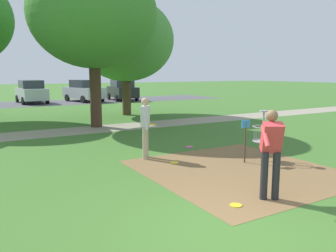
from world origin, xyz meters
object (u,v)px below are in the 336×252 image
player_foreground_watching (145,124)px  tree_mid_left (126,40)px  frisbee_far_left (174,163)px  frisbee_scattered_b (270,148)px  tree_near_right (93,14)px  parked_car_rightmost (122,90)px  frisbee_mid_grass (189,147)px  disc_golf_basket (261,134)px  parked_car_center_left (31,92)px  frisbee_scattered_a (236,205)px  player_throwing (271,148)px  parked_car_center_right (84,91)px

player_foreground_watching → tree_mid_left: (3.69, 9.71, 3.26)m
frisbee_far_left → frisbee_scattered_b: bearing=0.4°
tree_near_right → parked_car_rightmost: 15.86m
frisbee_mid_grass → disc_golf_basket: bearing=-74.1°
frisbee_far_left → parked_car_center_left: bearing=90.4°
frisbee_mid_grass → tree_near_right: bearing=101.6°
frisbee_scattered_a → frisbee_scattered_b: same height
tree_mid_left → frisbee_scattered_a: bearing=-105.8°
frisbee_scattered_b → tree_near_right: size_ratio=0.03×
player_throwing → tree_near_right: 11.03m
tree_mid_left → parked_car_rightmost: bearing=68.3°
disc_golf_basket → frisbee_far_left: disc_golf_basket is taller
tree_mid_left → parked_car_center_left: (-3.41, 11.21, -3.30)m
frisbee_far_left → parked_car_center_left: size_ratio=0.06×
tree_near_right → tree_mid_left: tree_near_right is taller
frisbee_scattered_a → tree_mid_left: bearing=74.2°
player_throwing → tree_mid_left: tree_mid_left is taller
frisbee_scattered_b → frisbee_scattered_a: bearing=-143.6°
frisbee_scattered_a → parked_car_center_right: parked_car_center_right is taller
disc_golf_basket → parked_car_center_left: parked_car_center_left is taller
disc_golf_basket → frisbee_scattered_b: disc_golf_basket is taller
player_foreground_watching → frisbee_scattered_b: (4.07, -0.84, -0.96)m
parked_car_center_left → parked_car_center_right: 4.17m
frisbee_scattered_a → frisbee_scattered_b: size_ratio=0.94×
disc_golf_basket → player_foreground_watching: bearing=143.8°
frisbee_mid_grass → parked_car_rightmost: (5.88, 19.35, 0.91)m
disc_golf_basket → tree_mid_left: bearing=84.4°
tree_near_right → player_foreground_watching: bearing=-96.4°
frisbee_far_left → parked_car_rightmost: size_ratio=0.06×
parked_car_center_right → tree_mid_left: bearing=-93.9°
frisbee_scattered_a → parked_car_center_left: 24.92m
player_foreground_watching → parked_car_rightmost: bearing=68.7°
frisbee_far_left → tree_mid_left: size_ratio=0.04×
player_foreground_watching → frisbee_scattered_a: (-0.19, -3.98, -0.96)m
player_foreground_watching → frisbee_scattered_b: size_ratio=7.29×
frisbee_mid_grass → frisbee_scattered_b: same height
frisbee_scattered_a → parked_car_center_left: parked_car_center_left is taller
frisbee_scattered_a → parked_car_center_right: size_ratio=0.05×
frisbee_scattered_b → parked_car_center_left: (-3.80, 21.76, 0.91)m
tree_mid_left → parked_car_center_right: 11.11m
frisbee_scattered_a → tree_mid_left: (3.88, 13.69, 4.22)m
player_throwing → frisbee_scattered_a: (-0.78, 0.06, -0.98)m
parked_car_center_left → frisbee_scattered_a: bearing=-91.1°
frisbee_scattered_b → parked_car_rightmost: 21.09m
frisbee_mid_grass → player_throwing: bearing=-105.5°
frisbee_scattered_a → frisbee_scattered_b: 5.29m
player_throwing → parked_car_rightmost: parked_car_rightmost is taller
parked_car_rightmost → parked_car_center_right: bearing=173.3°
tree_near_right → parked_car_center_right: bearing=75.2°
player_foreground_watching → tree_mid_left: bearing=69.2°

